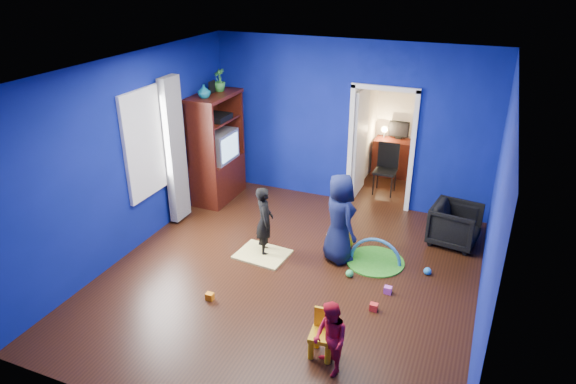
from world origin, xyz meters
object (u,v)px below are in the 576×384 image
at_px(toddler_red, 330,339).
at_px(play_mat, 375,261).
at_px(vase, 204,91).
at_px(hopper_ball, 340,238).
at_px(armchair, 455,225).
at_px(tv_armoire, 217,148).
at_px(study_desk, 395,158).
at_px(folding_chair, 385,170).
at_px(child_black, 265,221).
at_px(child_navy, 340,219).
at_px(crt_tv, 219,146).
at_px(kid_chair, 323,337).

distance_m(toddler_red, play_mat, 2.37).
bearing_deg(vase, hopper_ball, -14.50).
height_order(armchair, tv_armoire, tv_armoire).
xyz_separation_m(tv_armoire, study_desk, (2.80, 2.32, -0.60)).
bearing_deg(folding_chair, tv_armoire, -154.10).
relative_size(armchair, child_black, 0.66).
distance_m(hopper_ball, play_mat, 0.63).
xyz_separation_m(child_black, study_desk, (1.19, 3.79, -0.16)).
bearing_deg(tv_armoire, study_desk, 39.63).
bearing_deg(toddler_red, child_navy, 153.13).
height_order(toddler_red, study_desk, toddler_red).
bearing_deg(play_mat, crt_tv, 160.78).
relative_size(hopper_ball, kid_chair, 0.86).
height_order(crt_tv, study_desk, crt_tv).
xyz_separation_m(kid_chair, play_mat, (0.10, 2.13, -0.24)).
relative_size(kid_chair, study_desk, 0.57).
relative_size(hopper_ball, study_desk, 0.49).
bearing_deg(child_black, crt_tv, 19.04).
bearing_deg(folding_chair, play_mat, -80.06).
relative_size(toddler_red, hopper_ball, 2.01).
bearing_deg(child_navy, tv_armoire, 19.95).
distance_m(armchair, child_navy, 1.94).
bearing_deg(folding_chair, child_black, -112.71).
height_order(armchair, vase, vase).
relative_size(child_navy, tv_armoire, 0.69).
height_order(child_black, play_mat, child_black).
relative_size(child_black, kid_chair, 2.15).
bearing_deg(folding_chair, crt_tv, -153.78).
xyz_separation_m(toddler_red, play_mat, (-0.05, 2.33, -0.42)).
relative_size(armchair, crt_tv, 1.02).
distance_m(vase, hopper_ball, 3.31).
bearing_deg(child_black, tv_armoire, 19.76).
height_order(crt_tv, folding_chair, crt_tv).
xyz_separation_m(tv_armoire, hopper_ball, (2.65, -0.98, -0.76)).
relative_size(armchair, study_desk, 0.81).
distance_m(toddler_red, hopper_ball, 2.55).
height_order(child_navy, hopper_ball, child_navy).
bearing_deg(armchair, tv_armoire, 97.33).
distance_m(child_black, child_navy, 1.12).
relative_size(armchair, folding_chair, 0.77).
distance_m(toddler_red, vase, 4.84).
bearing_deg(armchair, play_mat, 144.17).
bearing_deg(toddler_red, study_desk, 143.04).
bearing_deg(toddler_red, child_black, 178.48).
relative_size(armchair, kid_chair, 1.42).
bearing_deg(study_desk, armchair, -59.41).
relative_size(toddler_red, folding_chair, 0.94).
relative_size(crt_tv, play_mat, 0.82).
xyz_separation_m(child_black, tv_armoire, (-1.62, 1.47, 0.44)).
height_order(child_black, hopper_ball, child_black).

